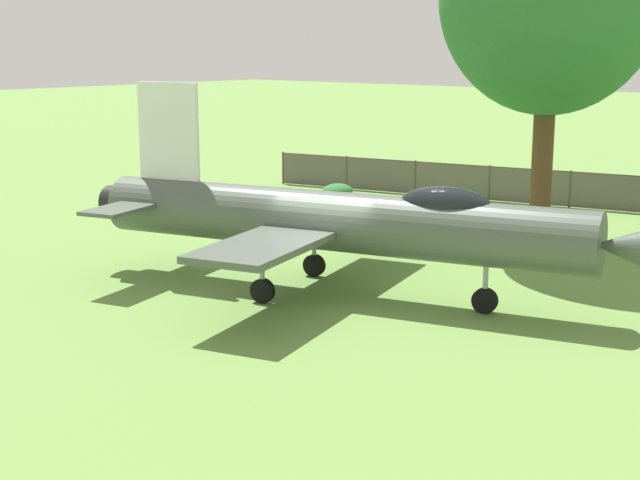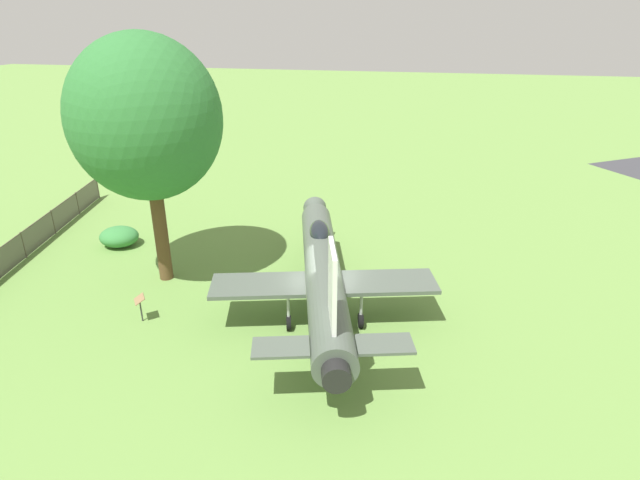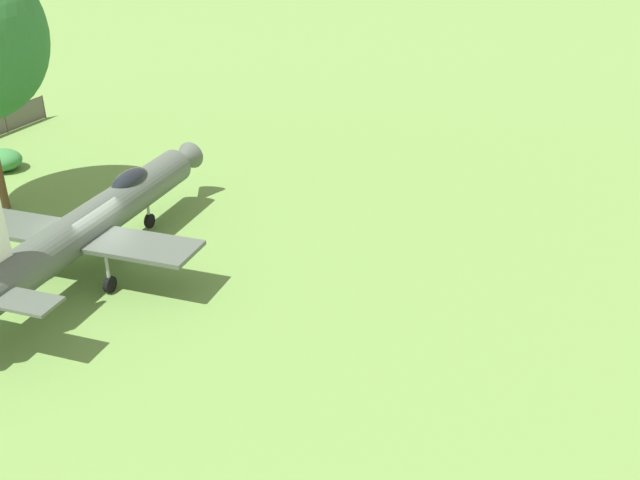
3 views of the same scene
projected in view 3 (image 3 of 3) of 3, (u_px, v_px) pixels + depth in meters
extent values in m
plane|color=#668E42|center=(97.00, 269.00, 25.92)|extent=(200.00, 200.00, 0.00)
cylinder|color=#4C564C|center=(90.00, 224.00, 25.09)|extent=(12.62, 4.65, 1.47)
cone|color=#4C564C|center=(182.00, 161.00, 30.96)|extent=(1.86, 1.61, 1.25)
ellipsoid|color=black|center=(130.00, 181.00, 27.17)|extent=(2.36, 1.43, 0.84)
cube|color=#4C564C|center=(20.00, 226.00, 25.36)|extent=(2.85, 4.12, 0.16)
cube|color=#4C564C|center=(144.00, 247.00, 23.90)|extent=(2.85, 4.12, 0.16)
cube|color=#4C564C|center=(28.00, 302.00, 20.05)|extent=(1.52, 2.02, 0.10)
cylinder|color=#A5A8AD|center=(148.00, 205.00, 28.69)|extent=(0.12, 0.12, 1.41)
cylinder|color=black|center=(150.00, 221.00, 29.01)|extent=(0.63, 0.33, 0.60)
cylinder|color=#A5A8AD|center=(38.00, 255.00, 24.80)|extent=(0.12, 0.12, 1.41)
cylinder|color=black|center=(42.00, 272.00, 25.12)|extent=(0.63, 0.33, 0.60)
cylinder|color=#A5A8AD|center=(107.00, 267.00, 23.99)|extent=(0.12, 0.12, 1.41)
cylinder|color=black|center=(110.00, 284.00, 24.31)|extent=(0.63, 0.33, 0.60)
cylinder|color=#4C4238|center=(44.00, 107.00, 42.87)|extent=(0.08, 0.08, 1.42)
cylinder|color=#4C4238|center=(6.00, 121.00, 40.24)|extent=(0.08, 0.08, 1.42)
ellipsoid|color=#387F3D|center=(2.00, 160.00, 34.92)|extent=(1.87, 2.08, 1.04)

